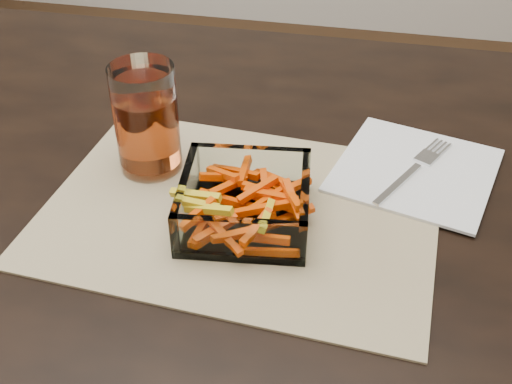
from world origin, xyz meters
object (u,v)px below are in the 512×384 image
at_px(dining_table, 175,224).
at_px(tumbler, 147,123).
at_px(glass_bowl, 245,204).
at_px(fork, 415,168).

relative_size(dining_table, tumbler, 11.62).
height_order(glass_bowl, fork, glass_bowl).
bearing_deg(tumbler, glass_bowl, -29.89).
relative_size(dining_table, glass_bowl, 10.14).
distance_m(dining_table, fork, 0.32).
bearing_deg(tumbler, fork, 9.41).
height_order(tumbler, fork, tumbler).
height_order(glass_bowl, tumbler, tumbler).
xyz_separation_m(tumbler, fork, (0.33, 0.05, -0.06)).
bearing_deg(glass_bowl, tumbler, 150.11).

